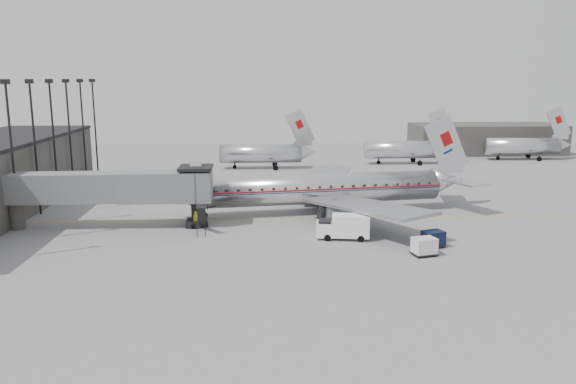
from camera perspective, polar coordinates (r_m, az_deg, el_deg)
The scene contains 13 objects.
ground at distance 56.32m, azimuth -0.41°, elevation -4.31°, with size 160.00×160.00×0.00m, color slate.
hangar at distance 124.27m, azimuth 19.44°, elevation 5.13°, with size 30.00×12.00×6.00m, color #393734.
apron_line at distance 62.30m, azimuth 2.08°, elevation -2.76°, with size 0.15×60.00×0.01m, color gold.
jet_bridge at distance 60.52m, azimuth -16.56°, elevation 0.39°, with size 21.00×6.20×7.10m.
floodlight_masts at distance 71.94m, azimuth -23.50°, elevation 4.98°, with size 0.90×42.25×15.25m.
distant_aircraft_near at distance 96.96m, azimuth -2.68°, elevation 4.00°, with size 16.39×3.20×10.26m.
distant_aircraft_mid at distance 104.42m, azimuth 11.76°, elevation 4.31°, with size 16.39×3.20×10.26m.
distant_aircraft_far at distance 116.55m, azimuth 22.76°, elevation 4.38°, with size 16.39×3.20×10.26m.
airliner at distance 64.93m, azimuth 3.80°, elevation 0.35°, with size 35.27×32.48×11.19m.
service_van at distance 54.64m, azimuth 5.68°, elevation -3.50°, with size 5.32×2.72×2.39m.
baggage_cart_navy at distance 53.52m, azimuth 14.53°, elevation -4.61°, with size 2.38×2.12×1.55m.
baggage_cart_white at distance 50.92m, azimuth 13.68°, elevation -5.37°, with size 2.35×2.00×1.60m.
ramp_worker at distance 59.28m, azimuth -9.33°, elevation -2.77°, with size 0.65×0.43×1.78m, color #C2C617.
Camera 1 is at (-2.60, -54.13, 15.31)m, focal length 35.00 mm.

